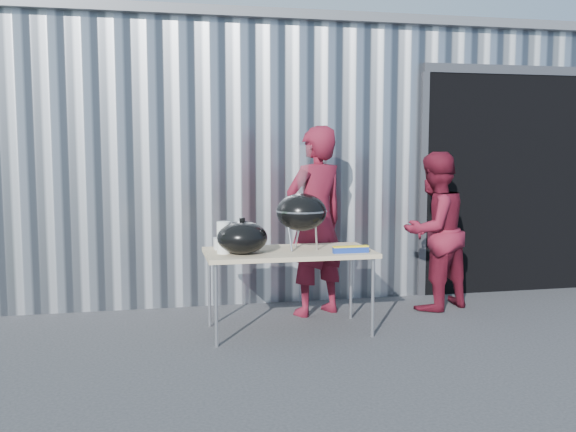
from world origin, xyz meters
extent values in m
plane|color=#2E2E31|center=(0.00, 0.00, 0.00)|extent=(80.00, 80.00, 0.00)
cube|color=silver|center=(0.80, 4.70, 1.50)|extent=(8.00, 6.00, 3.00)
cube|color=slate|center=(0.80, 4.70, 3.05)|extent=(8.20, 6.20, 0.10)
cube|color=black|center=(3.30, 2.27, 1.25)|extent=(2.40, 1.20, 2.50)
cube|color=#4C4C51|center=(3.30, 1.70, 2.55)|extent=(2.52, 0.08, 0.10)
cube|color=tan|center=(0.28, 0.57, 0.73)|extent=(1.50, 0.75, 0.04)
cylinder|color=silver|center=(-0.41, 0.26, 0.35)|extent=(0.03, 0.03, 0.71)
cylinder|color=silver|center=(0.97, 0.26, 0.35)|extent=(0.03, 0.03, 0.71)
cylinder|color=silver|center=(-0.41, 0.89, 0.35)|extent=(0.03, 0.03, 0.71)
cylinder|color=silver|center=(0.97, 0.89, 0.35)|extent=(0.03, 0.03, 0.71)
ellipsoid|color=black|center=(0.40, 0.59, 1.09)|extent=(0.45, 0.45, 0.34)
cylinder|color=silver|center=(0.40, 0.59, 1.10)|extent=(0.46, 0.46, 0.02)
cylinder|color=silver|center=(0.40, 0.59, 1.12)|extent=(0.43, 0.43, 0.01)
cylinder|color=silver|center=(0.40, 0.73, 0.87)|extent=(0.02, 0.02, 0.24)
cylinder|color=silver|center=(0.28, 0.52, 0.87)|extent=(0.02, 0.02, 0.24)
cylinder|color=silver|center=(0.52, 0.52, 0.87)|extent=(0.02, 0.02, 0.24)
cylinder|color=#C87247|center=(0.26, 0.59, 1.13)|extent=(0.02, 0.14, 0.02)
cylinder|color=#C87247|center=(0.30, 0.59, 1.13)|extent=(0.02, 0.14, 0.02)
cylinder|color=#C87247|center=(0.34, 0.59, 1.13)|extent=(0.02, 0.14, 0.02)
cylinder|color=#C87247|center=(0.38, 0.59, 1.13)|extent=(0.02, 0.14, 0.02)
cylinder|color=#C87247|center=(0.42, 0.59, 1.13)|extent=(0.02, 0.14, 0.02)
cylinder|color=#C87247|center=(0.46, 0.59, 1.13)|extent=(0.02, 0.14, 0.02)
cylinder|color=#C87247|center=(0.50, 0.59, 1.13)|extent=(0.02, 0.14, 0.02)
cylinder|color=#C87247|center=(0.54, 0.59, 1.13)|extent=(0.02, 0.14, 0.02)
cone|color=silver|center=(0.40, 0.59, 1.42)|extent=(0.20, 0.20, 0.55)
ellipsoid|color=black|center=(-0.15, 0.47, 0.89)|extent=(0.44, 0.44, 0.29)
cylinder|color=black|center=(-0.15, 0.47, 1.05)|extent=(0.05, 0.05, 0.03)
cylinder|color=white|center=(-0.31, 0.52, 0.89)|extent=(0.12, 0.12, 0.28)
cube|color=white|center=(-0.27, 0.79, 0.80)|extent=(0.20, 0.15, 0.10)
cube|color=navy|center=(0.78, 0.32, 0.78)|extent=(0.32, 0.06, 0.05)
cube|color=yellow|center=(0.78, 0.32, 0.81)|extent=(0.32, 0.06, 0.01)
imported|color=maroon|center=(0.68, 1.14, 0.94)|extent=(0.81, 0.69, 1.89)
imported|color=maroon|center=(1.93, 1.10, 0.82)|extent=(0.98, 0.89, 1.63)
camera|label=1|loc=(-0.92, -5.00, 1.66)|focal=40.00mm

